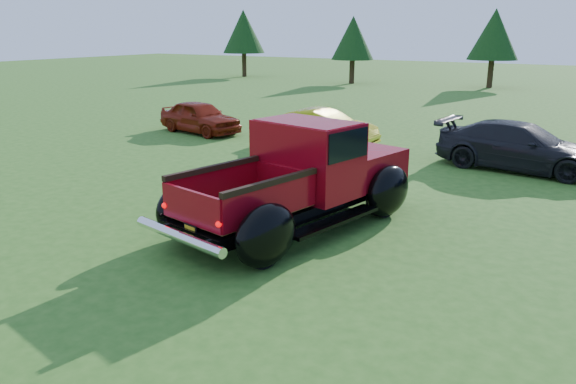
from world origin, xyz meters
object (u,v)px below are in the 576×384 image
at_px(tree_west, 353,38).
at_px(show_car_grey, 520,146).
at_px(tree_mid_left, 494,34).
at_px(pickup_truck, 307,175).
at_px(tree_far_west, 244,32).
at_px(show_car_red, 200,117).
at_px(show_car_yellow, 323,127).

relative_size(tree_west, show_car_grey, 1.03).
bearing_deg(tree_mid_left, pickup_truck, -84.57).
bearing_deg(tree_far_west, pickup_truck, -52.59).
relative_size(tree_west, show_car_red, 1.33).
xyz_separation_m(tree_west, show_car_grey, (14.66, -20.73, -2.46)).
bearing_deg(show_car_grey, show_car_yellow, 93.80).
height_order(tree_far_west, pickup_truck, tree_far_west).
relative_size(tree_mid_left, pickup_truck, 0.87).
height_order(tree_west, show_car_grey, tree_west).
bearing_deg(tree_far_west, tree_west, -5.71).
bearing_deg(tree_far_west, tree_mid_left, 3.01).
distance_m(pickup_truck, show_car_red, 10.68).
distance_m(tree_far_west, show_car_yellow, 28.52).
height_order(tree_far_west, tree_west, tree_far_west).
bearing_deg(tree_mid_left, show_car_yellow, -91.27).
xyz_separation_m(tree_far_west, tree_west, (10.00, -1.00, -0.41)).
bearing_deg(show_car_grey, pickup_truck, 163.11).
xyz_separation_m(tree_west, tree_mid_left, (9.00, 2.00, 0.27)).
bearing_deg(tree_mid_left, show_car_red, -103.56).
relative_size(tree_mid_left, show_car_red, 1.44).
distance_m(tree_mid_left, show_car_red, 23.63).
height_order(pickup_truck, show_car_yellow, pickup_truck).
bearing_deg(tree_far_west, show_car_grey, -41.39).
distance_m(pickup_truck, show_car_grey, 7.36).
relative_size(tree_far_west, tree_west, 1.13).
bearing_deg(pickup_truck, show_car_grey, 78.85).
distance_m(show_car_yellow, show_car_grey, 6.16).
xyz_separation_m(tree_far_west, show_car_yellow, (18.50, -21.51, -2.93)).
relative_size(tree_far_west, show_car_yellow, 1.45).
xyz_separation_m(tree_mid_left, pickup_truck, (2.81, -29.51, -2.42)).
bearing_deg(show_car_red, tree_west, 20.40).
distance_m(tree_west, tree_mid_left, 9.22).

